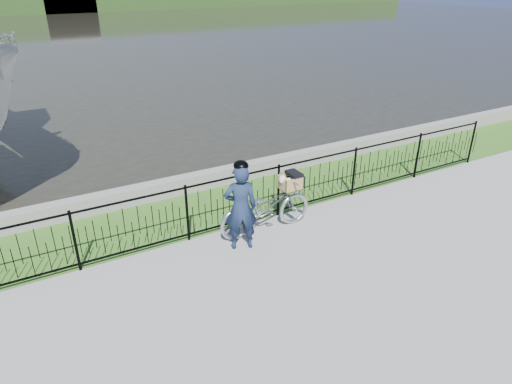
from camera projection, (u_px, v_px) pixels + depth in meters
ground at (277, 267)px, 7.92m from camera, size 120.00×120.00×0.00m
grass_strip at (215, 206)px, 9.96m from camera, size 60.00×2.00×0.01m
water at (44, 40)px, 33.81m from camera, size 120.00×120.00×0.00m
quay_wall at (197, 182)px, 10.66m from camera, size 60.00×0.30×0.40m
fence at (235, 201)px, 8.93m from camera, size 14.00×0.06×1.15m
far_treeline at (13, 0)px, 54.34m from camera, size 120.00×6.00×3.00m
bicycle_rig at (266, 207)px, 8.82m from camera, size 1.96×0.68×1.15m
cyclist at (240, 206)px, 8.15m from camera, size 0.69×0.56×1.71m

